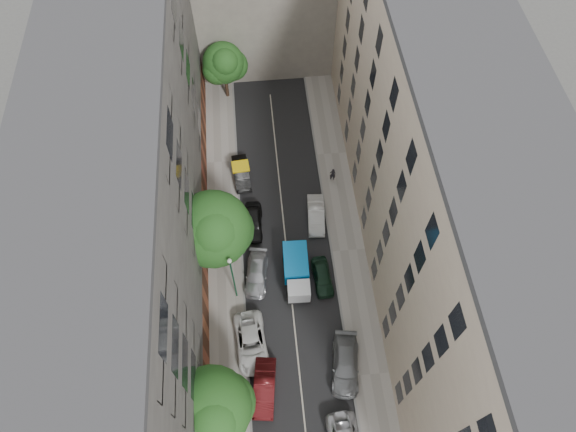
{
  "coord_description": "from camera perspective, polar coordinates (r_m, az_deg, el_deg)",
  "views": [
    {
      "loc": [
        -1.88,
        -20.68,
        40.81
      ],
      "look_at": [
        0.13,
        0.5,
        6.0
      ],
      "focal_mm": 32.0,
      "sensor_mm": 36.0,
      "label": 1
    }
  ],
  "objects": [
    {
      "name": "building_right",
      "position": [
        39.28,
        16.1,
        3.7
      ],
      "size": [
        8.0,
        44.0,
        20.0
      ],
      "primitive_type": "cube",
      "color": "#C3B098",
      "rests_on": "ground"
    },
    {
      "name": "car_left_3",
      "position": [
        44.39,
        -3.51,
        -6.42
      ],
      "size": [
        2.47,
        4.69,
        1.3
      ],
      "primitive_type": "imported",
      "rotation": [
        0.0,
        0.0,
        -0.15
      ],
      "color": "#B0B1B5",
      "rests_on": "ground"
    },
    {
      "name": "sidewalk_left",
      "position": [
        45.83,
        -6.99,
        -4.97
      ],
      "size": [
        3.0,
        44.0,
        0.15
      ],
      "primitive_type": "cube",
      "color": "gray",
      "rests_on": "ground"
    },
    {
      "name": "tarp_truck",
      "position": [
        43.72,
        0.95,
        -6.17
      ],
      "size": [
        2.15,
        5.06,
        2.31
      ],
      "rotation": [
        0.0,
        0.0,
        -0.03
      ],
      "color": "black",
      "rests_on": "ground"
    },
    {
      "name": "car_right_2",
      "position": [
        44.29,
        3.85,
        -6.76
      ],
      "size": [
        1.76,
        3.88,
        1.29
      ],
      "primitive_type": "imported",
      "rotation": [
        0.0,
        0.0,
        0.06
      ],
      "color": "black",
      "rests_on": "ground"
    },
    {
      "name": "car_left_2",
      "position": [
        42.13,
        -4.11,
        -13.87
      ],
      "size": [
        2.86,
        5.45,
        1.46
      ],
      "primitive_type": "imported",
      "rotation": [
        0.0,
        0.0,
        0.08
      ],
      "color": "silver",
      "rests_on": "ground"
    },
    {
      "name": "car_right_3",
      "position": [
        47.14,
        3.13,
        0.12
      ],
      "size": [
        1.8,
        4.36,
        1.4
      ],
      "primitive_type": "imported",
      "rotation": [
        0.0,
        0.0,
        -0.08
      ],
      "color": "silver",
      "rests_on": "ground"
    },
    {
      "name": "lamp_post",
      "position": [
        40.51,
        -6.19,
        -6.52
      ],
      "size": [
        0.36,
        0.36,
        6.72
      ],
      "color": "#175233",
      "rests_on": "sidewalk_left"
    },
    {
      "name": "ground",
      "position": [
        45.79,
        -0.1,
        -4.46
      ],
      "size": [
        120.0,
        120.0,
        0.0
      ],
      "primitive_type": "plane",
      "color": "#4C4C49",
      "rests_on": "ground"
    },
    {
      "name": "building_left",
      "position": [
        38.21,
        -16.78,
        1.15
      ],
      "size": [
        8.0,
        44.0,
        20.0
      ],
      "primitive_type": "cube",
      "color": "#454340",
      "rests_on": "ground"
    },
    {
      "name": "tree_far",
      "position": [
        54.47,
        -7.08,
        16.37
      ],
      "size": [
        4.66,
        4.28,
        6.73
      ],
      "color": "#382619",
      "rests_on": "sidewalk_left"
    },
    {
      "name": "car_left_5",
      "position": [
        49.93,
        -5.2,
        4.77
      ],
      "size": [
        1.82,
        4.3,
        1.38
      ],
      "primitive_type": "imported",
      "rotation": [
        0.0,
        0.0,
        0.09
      ],
      "color": "black",
      "rests_on": "ground"
    },
    {
      "name": "sidewalk_right",
      "position": [
        46.27,
        6.71,
        -3.82
      ],
      "size": [
        3.0,
        44.0,
        0.15
      ],
      "primitive_type": "cube",
      "color": "gray",
      "rests_on": "ground"
    },
    {
      "name": "car_left_1",
      "position": [
        41.13,
        -2.64,
        -18.55
      ],
      "size": [
        2.15,
        4.72,
        1.5
      ],
      "primitive_type": "imported",
      "rotation": [
        0.0,
        0.0,
        -0.13
      ],
      "color": "#4E0F12",
      "rests_on": "ground"
    },
    {
      "name": "car_left_4",
      "position": [
        46.78,
        -3.91,
        -0.65
      ],
      "size": [
        1.89,
        4.24,
        1.42
      ],
      "primitive_type": "imported",
      "rotation": [
        0.0,
        0.0,
        -0.05
      ],
      "color": "black",
      "rests_on": "ground"
    },
    {
      "name": "tree_near",
      "position": [
        36.47,
        -8.42,
        -20.52
      ],
      "size": [
        5.76,
        5.55,
        8.08
      ],
      "color": "#382619",
      "rests_on": "sidewalk_left"
    },
    {
      "name": "pedestrian",
      "position": [
        49.53,
        4.98,
        4.64
      ],
      "size": [
        0.62,
        0.46,
        1.58
      ],
      "primitive_type": "imported",
      "rotation": [
        0.0,
        0.0,
        2.99
      ],
      "color": "black",
      "rests_on": "sidewalk_right"
    },
    {
      "name": "car_right_1",
      "position": [
        41.77,
        6.39,
        -16.1
      ],
      "size": [
        2.82,
        5.32,
        1.47
      ],
      "primitive_type": "imported",
      "rotation": [
        0.0,
        0.0,
        -0.16
      ],
      "color": "slate",
      "rests_on": "ground"
    },
    {
      "name": "road_surface",
      "position": [
        45.78,
        -0.1,
        -4.46
      ],
      "size": [
        8.0,
        44.0,
        0.02
      ],
      "primitive_type": "cube",
      "color": "black",
      "rests_on": "ground"
    },
    {
      "name": "tree_mid",
      "position": [
        40.75,
        -8.18,
        -1.67
      ],
      "size": [
        6.35,
        6.22,
        8.91
      ],
      "color": "#382619",
      "rests_on": "sidewalk_left"
    }
  ]
}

